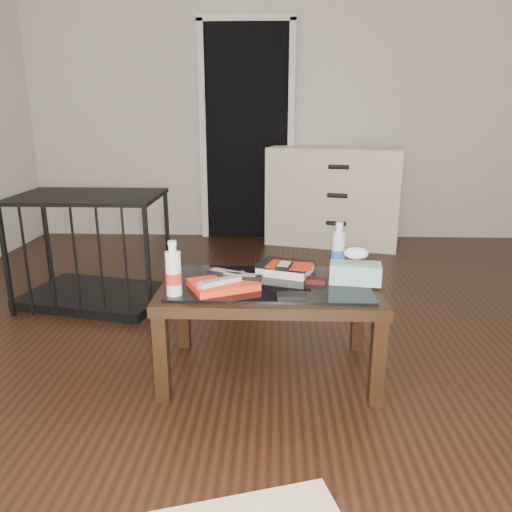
% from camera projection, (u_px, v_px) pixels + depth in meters
% --- Properties ---
extents(ground, '(5.00, 5.00, 0.00)m').
position_uv_depth(ground, '(296.00, 349.00, 2.66)').
color(ground, black).
rests_on(ground, ground).
extents(room_shell, '(5.00, 5.00, 5.00)m').
position_uv_depth(room_shell, '(304.00, 17.00, 2.21)').
color(room_shell, beige).
rests_on(room_shell, ground).
extents(doorway, '(0.90, 0.08, 2.07)m').
position_uv_depth(doorway, '(247.00, 132.00, 4.75)').
color(doorway, black).
rests_on(doorway, ground).
extents(coffee_table, '(1.00, 0.60, 0.46)m').
position_uv_depth(coffee_table, '(270.00, 295.00, 2.32)').
color(coffee_table, black).
rests_on(coffee_table, ground).
extents(dresser, '(1.29, 0.78, 0.90)m').
position_uv_depth(dresser, '(334.00, 196.00, 4.66)').
color(dresser, beige).
rests_on(dresser, ground).
extents(pet_crate, '(1.01, 0.78, 0.71)m').
position_uv_depth(pet_crate, '(95.00, 267.00, 3.27)').
color(pet_crate, black).
rests_on(pet_crate, ground).
extents(magazines, '(0.34, 0.31, 0.03)m').
position_uv_depth(magazines, '(223.00, 284.00, 2.22)').
color(magazines, red).
rests_on(magazines, coffee_table).
extents(remote_silver, '(0.19, 0.16, 0.02)m').
position_uv_depth(remote_silver, '(219.00, 281.00, 2.19)').
color(remote_silver, silver).
rests_on(remote_silver, magazines).
extents(remote_black_front, '(0.21, 0.09, 0.02)m').
position_uv_depth(remote_black_front, '(240.00, 276.00, 2.25)').
color(remote_black_front, black).
rests_on(remote_black_front, magazines).
extents(remote_black_back, '(0.20, 0.13, 0.02)m').
position_uv_depth(remote_black_back, '(227.00, 273.00, 2.29)').
color(remote_black_back, black).
rests_on(remote_black_back, magazines).
extents(textbook, '(0.30, 0.27, 0.05)m').
position_uv_depth(textbook, '(285.00, 268.00, 2.42)').
color(textbook, black).
rests_on(textbook, coffee_table).
extents(dvd_mailers, '(0.22, 0.18, 0.01)m').
position_uv_depth(dvd_mailers, '(288.00, 265.00, 2.39)').
color(dvd_mailers, red).
rests_on(dvd_mailers, textbook).
extents(ipod, '(0.09, 0.12, 0.02)m').
position_uv_depth(ipod, '(284.00, 265.00, 2.35)').
color(ipod, black).
rests_on(ipod, dvd_mailers).
extents(flip_phone, '(0.10, 0.06, 0.02)m').
position_uv_depth(flip_phone, '(316.00, 281.00, 2.28)').
color(flip_phone, black).
rests_on(flip_phone, coffee_table).
extents(wallet, '(0.12, 0.08, 0.02)m').
position_uv_depth(wallet, '(291.00, 296.00, 2.09)').
color(wallet, black).
rests_on(wallet, coffee_table).
extents(water_bottle_left, '(0.07, 0.07, 0.24)m').
position_uv_depth(water_bottle_left, '(173.00, 268.00, 2.11)').
color(water_bottle_left, white).
rests_on(water_bottle_left, coffee_table).
extents(water_bottle_right, '(0.07, 0.07, 0.24)m').
position_uv_depth(water_bottle_right, '(339.00, 246.00, 2.45)').
color(water_bottle_right, silver).
rests_on(water_bottle_right, coffee_table).
extents(tissue_box, '(0.24, 0.15, 0.09)m').
position_uv_depth(tissue_box, '(355.00, 273.00, 2.28)').
color(tissue_box, teal).
rests_on(tissue_box, coffee_table).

